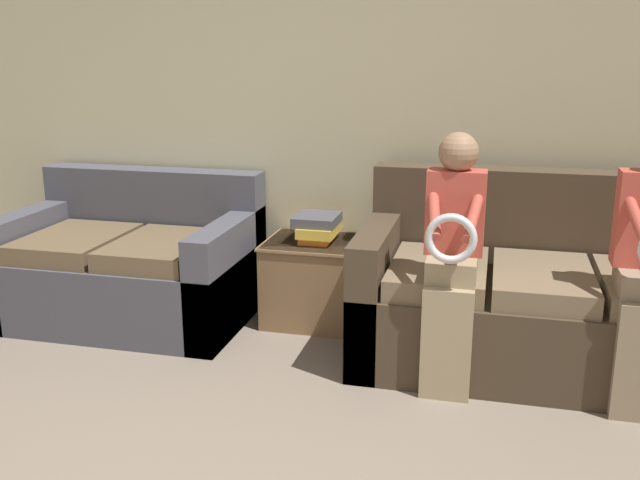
{
  "coord_description": "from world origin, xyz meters",
  "views": [
    {
      "loc": [
        0.83,
        -1.51,
        1.61
      ],
      "look_at": [
        0.05,
        1.62,
        0.73
      ],
      "focal_mm": 40.0,
      "sensor_mm": 36.0,
      "label": 1
    }
  ],
  "objects_px": {
    "child_left_seated": "(453,250)",
    "book_stack": "(318,227)",
    "couch_side": "(132,267)",
    "side_shelf": "(317,280)",
    "couch_main": "(538,300)"
  },
  "relations": [
    {
      "from": "couch_side",
      "to": "side_shelf",
      "type": "distance_m",
      "value": 1.14
    },
    {
      "from": "book_stack",
      "to": "couch_main",
      "type": "bearing_deg",
      "value": -11.75
    },
    {
      "from": "side_shelf",
      "to": "child_left_seated",
      "type": "bearing_deg",
      "value": -39.3
    },
    {
      "from": "couch_main",
      "to": "child_left_seated",
      "type": "distance_m",
      "value": 0.7
    },
    {
      "from": "couch_side",
      "to": "child_left_seated",
      "type": "relative_size",
      "value": 1.17
    },
    {
      "from": "couch_main",
      "to": "side_shelf",
      "type": "height_order",
      "value": "couch_main"
    },
    {
      "from": "child_left_seated",
      "to": "book_stack",
      "type": "relative_size",
      "value": 3.95
    },
    {
      "from": "side_shelf",
      "to": "couch_side",
      "type": "bearing_deg",
      "value": -170.84
    },
    {
      "from": "couch_main",
      "to": "book_stack",
      "type": "distance_m",
      "value": 1.3
    },
    {
      "from": "couch_side",
      "to": "book_stack",
      "type": "relative_size",
      "value": 4.63
    },
    {
      "from": "couch_side",
      "to": "child_left_seated",
      "type": "height_order",
      "value": "child_left_seated"
    },
    {
      "from": "couch_side",
      "to": "side_shelf",
      "type": "xyz_separation_m",
      "value": [
        1.12,
        0.18,
        -0.05
      ]
    },
    {
      "from": "child_left_seated",
      "to": "side_shelf",
      "type": "bearing_deg",
      "value": 140.7
    },
    {
      "from": "couch_main",
      "to": "book_stack",
      "type": "bearing_deg",
      "value": 168.25
    },
    {
      "from": "couch_side",
      "to": "book_stack",
      "type": "xyz_separation_m",
      "value": [
        1.13,
        0.18,
        0.28
      ]
    }
  ]
}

